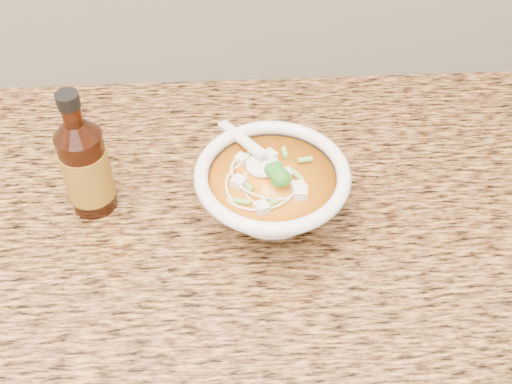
{
  "coord_description": "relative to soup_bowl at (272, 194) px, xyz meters",
  "views": [
    {
      "loc": [
        0.33,
        1.13,
        1.53
      ],
      "look_at": [
        0.35,
        1.68,
        0.95
      ],
      "focal_mm": 45.0,
      "sensor_mm": 36.0,
      "label": 1
    }
  ],
  "objects": [
    {
      "name": "soup_bowl",
      "position": [
        0.0,
        0.0,
        0.0
      ],
      "size": [
        0.19,
        0.21,
        0.11
      ],
      "rotation": [
        0.0,
        0.0,
        -0.27
      ],
      "color": "white",
      "rests_on": "counter_slab"
    },
    {
      "name": "hot_sauce_bottle",
      "position": [
        -0.23,
        0.04,
        0.02
      ],
      "size": [
        0.07,
        0.07,
        0.18
      ],
      "rotation": [
        0.0,
        0.0,
        -0.13
      ],
      "color": "#3F1608",
      "rests_on": "counter_slab"
    }
  ]
}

